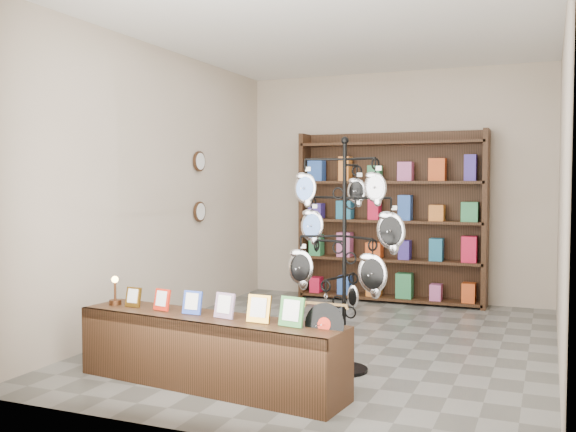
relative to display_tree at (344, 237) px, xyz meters
name	(u,v)px	position (x,y,z in m)	size (l,w,h in m)	color
ground	(336,342)	(-0.36, 0.90, -1.11)	(5.00, 5.00, 0.00)	slate
room_envelope	(336,151)	(-0.36, 0.90, 0.74)	(5.00, 5.00, 5.00)	#BFAF9A
display_tree	(344,237)	(0.00, 0.00, 0.00)	(0.98, 0.87, 1.92)	black
front_shelf	(209,351)	(-0.83, -0.77, -0.84)	(2.23, 0.71, 0.78)	black
back_shelving	(391,223)	(-0.36, 3.19, -0.08)	(2.42, 0.36, 2.20)	black
wall_clocks	(199,187)	(-2.33, 1.70, 0.39)	(0.03, 0.24, 0.84)	black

